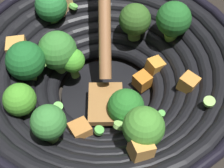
% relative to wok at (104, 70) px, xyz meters
% --- Properties ---
extents(ground_plane, '(4.00, 4.00, 0.00)m').
position_rel_wok_xyz_m(ground_plane, '(0.00, 0.00, -0.07)').
color(ground_plane, '#28231E').
extents(wok, '(0.41, 0.41, 0.23)m').
position_rel_wok_xyz_m(wok, '(0.00, 0.00, 0.00)').
color(wok, black).
rests_on(wok, ground).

